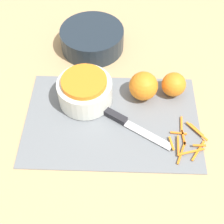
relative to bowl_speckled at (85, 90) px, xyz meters
The scene contains 8 objects.
ground_plane 0.11m from the bowl_speckled, 40.26° to the right, with size 4.00×4.00×0.00m, color tan.
cutting_board 0.11m from the bowl_speckled, 40.26° to the right, with size 0.48×0.32×0.01m.
bowl_speckled is the anchor object (origin of this frame).
bowl_dark 0.23m from the bowl_speckled, 89.20° to the left, with size 0.21×0.21×0.07m.
knife 0.12m from the bowl_speckled, 35.46° to the right, with size 0.22×0.15×0.02m.
orange_left 0.17m from the bowl_speckled, ahead, with size 0.08×0.08×0.08m.
orange_right 0.25m from the bowl_speckled, ahead, with size 0.07×0.07×0.07m.
peel_pile 0.31m from the bowl_speckled, 25.72° to the right, with size 0.10×0.15×0.01m.
Camera 1 is at (0.02, -0.51, 0.70)m, focal length 50.00 mm.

